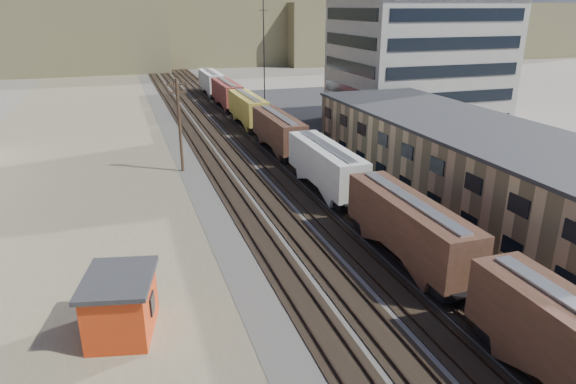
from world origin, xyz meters
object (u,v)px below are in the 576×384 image
object	(u,v)px
freight_train	(299,145)
maintenance_shed	(121,304)
utility_pole_north	(180,124)
parked_car_blue	(368,123)

from	to	relation	value
freight_train	maintenance_shed	xyz separation A→B (m)	(-19.27, -25.34, -1.02)
freight_train	utility_pole_north	xyz separation A→B (m)	(-12.30, 3.42, 2.50)
freight_train	parked_car_blue	xyz separation A→B (m)	(16.28, 15.55, -1.94)
utility_pole_north	parked_car_blue	size ratio (longest dim) A/B	1.62
utility_pole_north	freight_train	bearing A→B (deg)	-15.54
utility_pole_north	maintenance_shed	xyz separation A→B (m)	(-6.97, -28.76, -3.52)
freight_train	utility_pole_north	size ratio (longest dim) A/B	11.97
maintenance_shed	parked_car_blue	xyz separation A→B (m)	(35.54, 40.89, -0.92)
maintenance_shed	parked_car_blue	size ratio (longest dim) A/B	0.88
parked_car_blue	freight_train	bearing A→B (deg)	-160.25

